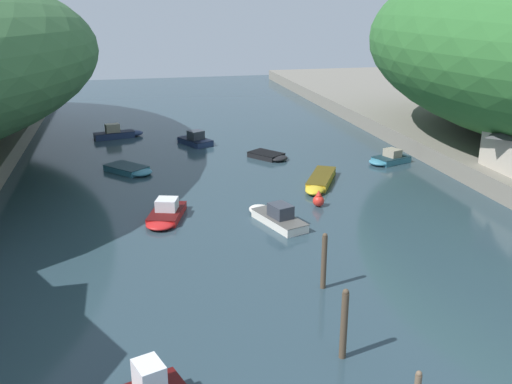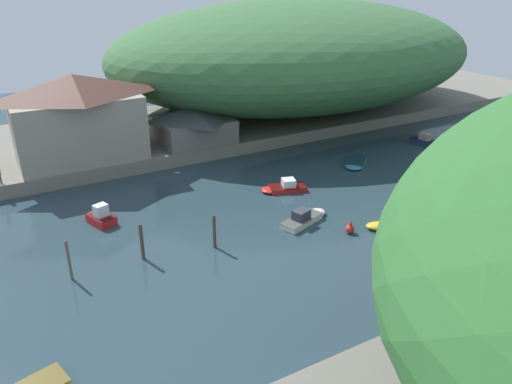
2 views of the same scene
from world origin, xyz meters
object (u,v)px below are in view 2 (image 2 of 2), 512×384
(boat_near_quay, at_px, (450,166))
(boat_red_skiff, at_px, (283,187))
(boat_yellow_tender, at_px, (99,217))
(boathouse_shed, at_px, (192,122))
(boat_mid_channel, at_px, (428,142))
(waterfront_building, at_px, (78,117))
(person_by_boathouse, at_px, (147,147))
(boat_far_right_bank, at_px, (356,163))
(boat_white_cruiser, at_px, (449,199))
(channel_buoy_near, at_px, (350,228))
(boat_moored_right, at_px, (400,226))
(boat_navy_launch, at_px, (305,218))

(boat_near_quay, relative_size, boat_red_skiff, 0.96)
(boat_yellow_tender, bearing_deg, boathouse_shed, 22.99)
(boat_near_quay, relative_size, boat_mid_channel, 0.92)
(waterfront_building, height_order, boat_yellow_tender, waterfront_building)
(boathouse_shed, distance_m, boat_yellow_tender, 19.33)
(boat_red_skiff, bearing_deg, person_by_boathouse, 55.28)
(waterfront_building, relative_size, boat_yellow_tender, 4.01)
(boat_far_right_bank, height_order, person_by_boathouse, person_by_boathouse)
(waterfront_building, distance_m, boat_white_cruiser, 37.67)
(boat_near_quay, bearing_deg, boat_far_right_bank, -152.77)
(channel_buoy_near, xyz_separation_m, person_by_boathouse, (-22.35, -9.69, 1.98))
(boathouse_shed, xyz_separation_m, person_by_boathouse, (2.55, -6.41, -1.21))
(boat_far_right_bank, bearing_deg, boat_red_skiff, 58.97)
(boat_mid_channel, bearing_deg, channel_buoy_near, 16.04)
(boat_moored_right, height_order, boat_navy_launch, boat_navy_launch)
(boat_yellow_tender, xyz_separation_m, boat_moored_right, (13.63, 21.61, -0.25))
(boat_red_skiff, relative_size, person_by_boathouse, 2.80)
(boat_white_cruiser, bearing_deg, boat_far_right_bank, -28.88)
(boat_navy_launch, distance_m, boat_white_cruiser, 14.50)
(waterfront_building, distance_m, boat_navy_launch, 26.00)
(channel_buoy_near, bearing_deg, boat_white_cruiser, 91.10)
(waterfront_building, bearing_deg, boathouse_shed, 90.81)
(waterfront_building, xyz_separation_m, boat_yellow_tender, (12.60, -1.52, -5.53))
(boat_far_right_bank, bearing_deg, boat_yellow_tender, 48.43)
(boathouse_shed, xyz_separation_m, channel_buoy_near, (24.91, 3.28, -3.19))
(boat_mid_channel, height_order, channel_buoy_near, boat_mid_channel)
(boathouse_shed, height_order, boat_mid_channel, boathouse_shed)
(boat_moored_right, relative_size, boat_far_right_bank, 1.38)
(boat_near_quay, xyz_separation_m, boat_far_right_bank, (-5.91, -8.26, -0.16))
(boat_moored_right, bearing_deg, boat_mid_channel, -23.67)
(boat_red_skiff, xyz_separation_m, boat_white_cruiser, (9.77, 12.20, -0.12))
(boat_yellow_tender, bearing_deg, boat_far_right_bank, -19.54)
(waterfront_building, xyz_separation_m, boat_white_cruiser, (24.50, 28.01, -5.84))
(boathouse_shed, bearing_deg, channel_buoy_near, 7.51)
(channel_buoy_near, bearing_deg, person_by_boathouse, -156.56)
(boat_red_skiff, distance_m, boat_mid_channel, 23.09)
(boat_moored_right, distance_m, channel_buoy_near, 4.42)
(boathouse_shed, distance_m, person_by_boathouse, 7.01)
(boat_white_cruiser, xyz_separation_m, channel_buoy_near, (0.23, -12.08, 0.21))
(boat_red_skiff, distance_m, boat_far_right_bank, 10.83)
(boat_white_cruiser, bearing_deg, channel_buoy_near, 54.72)
(boat_near_quay, xyz_separation_m, channel_buoy_near, (5.98, -18.80, 0.04))
(boat_moored_right, bearing_deg, boat_navy_launch, 80.07)
(boathouse_shed, height_order, boat_white_cruiser, boathouse_shed)
(boat_far_right_bank, relative_size, channel_buoy_near, 3.85)
(boat_near_quay, relative_size, boat_navy_launch, 0.86)
(boat_moored_right, xyz_separation_m, person_by_boathouse, (-23.85, -13.85, 2.13))
(boathouse_shed, height_order, boat_moored_right, boathouse_shed)
(boat_red_skiff, distance_m, person_by_boathouse, 15.76)
(boat_yellow_tender, xyz_separation_m, boat_red_skiff, (2.13, 17.33, -0.18))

